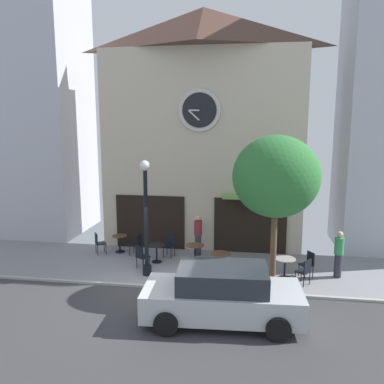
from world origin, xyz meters
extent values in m
cube|color=gray|center=(0.00, 2.09, -0.03)|extent=(26.02, 4.19, 0.05)
cube|color=#38383A|center=(0.00, -3.40, -0.03)|extent=(26.02, 6.81, 0.05)
cube|color=#A8A5A0|center=(0.00, 0.02, 0.04)|extent=(26.02, 0.12, 0.08)
cube|color=beige|center=(1.00, 5.28, 4.20)|extent=(8.54, 2.18, 8.40)
pyramid|color=#4C3328|center=(1.00, 5.28, 9.24)|extent=(7.68, 3.05, 1.68)
cylinder|color=beige|center=(1.00, 4.13, 5.88)|extent=(1.70, 0.10, 1.70)
cylinder|color=black|center=(1.00, 4.07, 5.88)|extent=(1.40, 0.04, 1.40)
cube|color=beige|center=(0.80, 4.03, 5.87)|extent=(0.38, 0.03, 0.07)
cube|color=beige|center=(0.78, 4.03, 5.68)|extent=(0.48, 0.03, 0.45)
cube|color=black|center=(-1.14, 4.15, 1.15)|extent=(2.99, 0.10, 2.30)
cube|color=black|center=(3.13, 4.15, 1.15)|extent=(2.99, 0.10, 2.30)
cube|color=#72A84C|center=(3.39, 3.84, 2.45)|extent=(2.73, 0.90, 0.12)
cube|color=#B2B2BC|center=(-7.75, 6.22, 5.96)|extent=(5.37, 4.06, 11.92)
cylinder|color=black|center=(-0.48, 1.08, 0.18)|extent=(0.32, 0.32, 0.36)
cylinder|color=black|center=(-0.48, 1.08, 1.88)|extent=(0.14, 0.14, 3.76)
sphere|color=white|center=(-0.48, 1.08, 3.94)|extent=(0.36, 0.36, 0.36)
cylinder|color=brown|center=(3.90, 0.60, 1.38)|extent=(0.20, 0.20, 2.76)
ellipsoid|color=#2D7033|center=(3.90, 0.60, 3.72)|extent=(2.75, 2.47, 2.61)
cylinder|color=black|center=(-2.26, 3.35, 0.35)|extent=(0.07, 0.07, 0.71)
cylinder|color=black|center=(-2.26, 3.35, 0.01)|extent=(0.40, 0.40, 0.03)
cylinder|color=brown|center=(-2.26, 3.35, 0.71)|extent=(0.62, 0.62, 0.03)
cylinder|color=black|center=(-0.45, 2.41, 0.35)|extent=(0.07, 0.07, 0.70)
cylinder|color=black|center=(-0.45, 2.41, 0.01)|extent=(0.40, 0.40, 0.03)
cylinder|color=black|center=(-0.45, 2.41, 0.70)|extent=(0.67, 0.67, 0.03)
cylinder|color=black|center=(1.05, 2.54, 0.36)|extent=(0.07, 0.07, 0.71)
cylinder|color=black|center=(1.05, 2.54, 0.01)|extent=(0.40, 0.40, 0.03)
cylinder|color=brown|center=(1.05, 2.54, 0.71)|extent=(0.70, 0.70, 0.03)
cylinder|color=black|center=(2.09, 1.71, 0.36)|extent=(0.07, 0.07, 0.72)
cylinder|color=black|center=(2.09, 1.71, 0.01)|extent=(0.40, 0.40, 0.03)
cylinder|color=brown|center=(2.09, 1.71, 0.72)|extent=(0.71, 0.71, 0.03)
cylinder|color=black|center=(4.37, 1.51, 0.36)|extent=(0.07, 0.07, 0.71)
cylinder|color=black|center=(4.37, 1.51, 0.01)|extent=(0.40, 0.40, 0.03)
cylinder|color=gray|center=(4.37, 1.51, 0.71)|extent=(0.75, 0.75, 0.03)
cube|color=black|center=(4.92, 1.07, 0.45)|extent=(0.57, 0.57, 0.04)
cube|color=black|center=(5.06, 0.95, 0.68)|extent=(0.29, 0.31, 0.45)
cylinder|color=black|center=(4.91, 1.31, 0.23)|extent=(0.03, 0.03, 0.45)
cylinder|color=black|center=(4.68, 1.06, 0.23)|extent=(0.03, 0.03, 0.45)
cylinder|color=black|center=(5.16, 1.08, 0.23)|extent=(0.03, 0.03, 0.45)
cylinder|color=black|center=(4.93, 0.83, 0.23)|extent=(0.03, 0.03, 0.45)
cube|color=black|center=(5.12, 1.74, 0.45)|extent=(0.54, 0.54, 0.04)
cube|color=black|center=(5.28, 1.82, 0.68)|extent=(0.22, 0.35, 0.45)
cylinder|color=black|center=(4.89, 1.80, 0.23)|extent=(0.03, 0.03, 0.45)
cylinder|color=black|center=(5.06, 1.50, 0.23)|extent=(0.03, 0.03, 0.45)
cylinder|color=black|center=(5.19, 1.97, 0.23)|extent=(0.03, 0.03, 0.45)
cylinder|color=black|center=(5.35, 1.67, 0.23)|extent=(0.03, 0.03, 0.45)
cube|color=black|center=(-0.10, 3.07, 0.45)|extent=(0.48, 0.48, 0.04)
cube|color=black|center=(-0.05, 3.24, 0.68)|extent=(0.38, 0.13, 0.45)
cylinder|color=black|center=(-0.30, 2.94, 0.23)|extent=(0.03, 0.03, 0.45)
cylinder|color=black|center=(0.03, 2.86, 0.23)|extent=(0.03, 0.03, 0.45)
cylinder|color=black|center=(-0.22, 3.27, 0.23)|extent=(0.03, 0.03, 0.45)
cylinder|color=black|center=(0.11, 3.19, 0.23)|extent=(0.03, 0.03, 0.45)
cube|color=black|center=(-1.52, 3.09, 0.45)|extent=(0.48, 0.48, 0.04)
cube|color=black|center=(-1.34, 3.05, 0.68)|extent=(0.12, 0.38, 0.45)
cylinder|color=black|center=(-1.64, 3.29, 0.23)|extent=(0.03, 0.03, 0.45)
cylinder|color=black|center=(-1.72, 2.96, 0.23)|extent=(0.03, 0.03, 0.45)
cylinder|color=black|center=(-1.31, 3.22, 0.23)|extent=(0.03, 0.03, 0.45)
cylinder|color=black|center=(-1.39, 2.88, 0.23)|extent=(0.03, 0.03, 0.45)
cube|color=black|center=(-0.80, 1.70, 0.45)|extent=(0.55, 0.55, 0.04)
cube|color=black|center=(-0.89, 1.55, 0.68)|extent=(0.35, 0.23, 0.45)
cylinder|color=black|center=(-0.57, 1.76, 0.23)|extent=(0.03, 0.03, 0.45)
cylinder|color=black|center=(-0.86, 1.94, 0.23)|extent=(0.03, 0.03, 0.45)
cylinder|color=black|center=(-0.74, 1.47, 0.23)|extent=(0.03, 0.03, 0.45)
cylinder|color=black|center=(-1.03, 1.65, 0.23)|extent=(0.03, 0.03, 0.45)
cube|color=black|center=(-2.98, 3.04, 0.45)|extent=(0.56, 0.56, 0.04)
cube|color=black|center=(-3.13, 2.94, 0.68)|extent=(0.25, 0.34, 0.45)
cylinder|color=black|center=(-2.74, 2.99, 0.23)|extent=(0.03, 0.03, 0.45)
cylinder|color=black|center=(-2.93, 3.27, 0.23)|extent=(0.03, 0.03, 0.45)
cylinder|color=black|center=(-3.02, 2.80, 0.23)|extent=(0.03, 0.03, 0.45)
cylinder|color=black|center=(-3.21, 3.08, 0.23)|extent=(0.03, 0.03, 0.45)
cylinder|color=#2D2D38|center=(1.04, 3.51, 0.42)|extent=(0.32, 0.32, 0.85)
cylinder|color=maroon|center=(1.04, 3.51, 1.15)|extent=(0.39, 0.39, 0.60)
sphere|color=tan|center=(1.04, 3.51, 1.56)|extent=(0.22, 0.22, 0.22)
cylinder|color=#2D2D38|center=(6.23, 1.89, 0.42)|extent=(0.34, 0.34, 0.85)
cylinder|color=#338C4C|center=(6.23, 1.89, 1.15)|extent=(0.42, 0.42, 0.60)
sphere|color=tan|center=(6.23, 1.89, 1.56)|extent=(0.22, 0.22, 0.22)
cube|color=#B7BABF|center=(2.42, -1.82, 0.60)|extent=(4.39, 2.04, 0.75)
cube|color=#262B33|center=(2.42, -1.82, 1.25)|extent=(2.49, 1.72, 0.60)
cylinder|color=black|center=(3.89, -2.64, 0.32)|extent=(0.65, 0.26, 0.64)
cylinder|color=black|center=(3.79, -0.84, 0.32)|extent=(0.65, 0.26, 0.64)
cylinder|color=black|center=(1.06, -2.79, 0.32)|extent=(0.65, 0.26, 0.64)
cylinder|color=black|center=(0.96, -1.00, 0.32)|extent=(0.65, 0.26, 0.64)
camera|label=1|loc=(3.12, -11.91, 5.41)|focal=36.85mm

